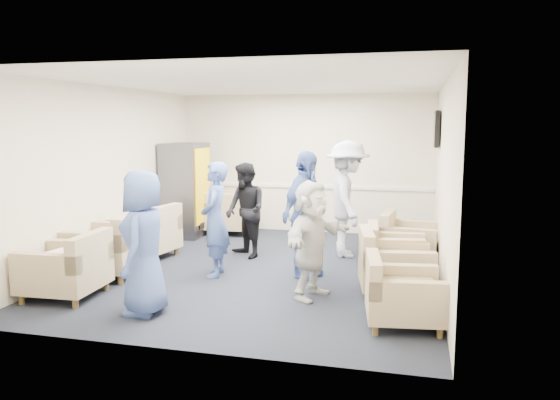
% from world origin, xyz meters
% --- Properties ---
extents(floor, '(6.00, 6.00, 0.00)m').
position_xyz_m(floor, '(0.00, 0.00, 0.00)').
color(floor, black).
rests_on(floor, ground).
extents(ceiling, '(6.00, 6.00, 0.00)m').
position_xyz_m(ceiling, '(0.00, 0.00, 2.70)').
color(ceiling, silver).
rests_on(ceiling, back_wall).
extents(back_wall, '(5.00, 0.02, 2.70)m').
position_xyz_m(back_wall, '(0.00, 3.00, 1.35)').
color(back_wall, beige).
rests_on(back_wall, floor).
extents(front_wall, '(5.00, 0.02, 2.70)m').
position_xyz_m(front_wall, '(0.00, -3.00, 1.35)').
color(front_wall, beige).
rests_on(front_wall, floor).
extents(left_wall, '(0.02, 6.00, 2.70)m').
position_xyz_m(left_wall, '(-2.50, 0.00, 1.35)').
color(left_wall, beige).
rests_on(left_wall, floor).
extents(right_wall, '(0.02, 6.00, 2.70)m').
position_xyz_m(right_wall, '(2.50, 0.00, 1.35)').
color(right_wall, beige).
rests_on(right_wall, floor).
extents(chair_rail, '(4.98, 0.04, 0.06)m').
position_xyz_m(chair_rail, '(0.00, 2.98, 0.90)').
color(chair_rail, white).
rests_on(chair_rail, back_wall).
extents(tv, '(0.10, 1.00, 0.58)m').
position_xyz_m(tv, '(2.44, 1.80, 2.05)').
color(tv, black).
rests_on(tv, right_wall).
extents(armchair_left_near, '(0.91, 0.91, 0.70)m').
position_xyz_m(armchair_left_near, '(-1.97, -1.85, 0.35)').
color(armchair_left_near, tan).
rests_on(armchair_left_near, floor).
extents(armchair_left_mid, '(0.99, 0.99, 0.76)m').
position_xyz_m(armchair_left_mid, '(-1.99, -0.83, 0.38)').
color(armchair_left_mid, tan).
rests_on(armchair_left_mid, floor).
extents(armchair_left_far, '(1.04, 1.04, 0.72)m').
position_xyz_m(armchair_left_far, '(-2.01, 0.22, 0.36)').
color(armchair_left_far, tan).
rests_on(armchair_left_far, floor).
extents(armchair_right_near, '(0.89, 0.89, 0.63)m').
position_xyz_m(armchair_right_near, '(2.01, -1.82, 0.32)').
color(armchair_right_near, tan).
rests_on(armchair_right_near, floor).
extents(armchair_right_midnear, '(1.00, 1.00, 0.69)m').
position_xyz_m(armchair_right_midnear, '(1.86, -0.75, 0.35)').
color(armchair_right_midnear, tan).
rests_on(armchair_right_midnear, floor).
extents(armchair_right_midfar, '(0.86, 0.86, 0.64)m').
position_xyz_m(armchair_right_midfar, '(1.86, -0.04, 0.32)').
color(armchair_right_midfar, tan).
rests_on(armchair_right_midfar, floor).
extents(armchair_right_far, '(0.91, 0.91, 0.66)m').
position_xyz_m(armchair_right_far, '(2.03, 0.91, 0.33)').
color(armchair_right_far, tan).
rests_on(armchair_right_far, floor).
extents(armchair_corner, '(0.91, 0.91, 0.70)m').
position_xyz_m(armchair_corner, '(-1.33, 2.38, 0.35)').
color(armchair_corner, tan).
rests_on(armchair_corner, floor).
extents(vending_machine, '(0.72, 0.84, 1.77)m').
position_xyz_m(vending_machine, '(-2.09, 1.98, 0.89)').
color(vending_machine, '#505058').
rests_on(vending_machine, floor).
extents(backpack, '(0.30, 0.25, 0.45)m').
position_xyz_m(backpack, '(-1.70, -0.90, 0.23)').
color(backpack, black).
rests_on(backpack, floor).
extents(pillow, '(0.43, 0.52, 0.13)m').
position_xyz_m(pillow, '(-1.98, -1.85, 0.53)').
color(pillow, white).
rests_on(pillow, armchair_left_near).
extents(person_front_left, '(0.64, 0.87, 1.63)m').
position_xyz_m(person_front_left, '(-0.79, -2.13, 0.81)').
color(person_front_left, '#40599B').
rests_on(person_front_left, floor).
extents(person_mid_left, '(0.49, 0.65, 1.61)m').
position_xyz_m(person_mid_left, '(-0.57, -0.49, 0.81)').
color(person_mid_left, '#40599B').
rests_on(person_mid_left, floor).
extents(person_back_left, '(0.93, 0.93, 1.52)m').
position_xyz_m(person_back_left, '(-0.48, 0.65, 0.76)').
color(person_back_left, black).
rests_on(person_back_left, floor).
extents(person_back_right, '(0.98, 1.35, 1.87)m').
position_xyz_m(person_back_right, '(1.08, 1.11, 0.94)').
color(person_back_right, silver).
rests_on(person_back_right, floor).
extents(person_mid_right, '(0.75, 1.12, 1.77)m').
position_xyz_m(person_mid_right, '(0.67, -0.24, 0.89)').
color(person_mid_right, '#40599B').
rests_on(person_mid_right, floor).
extents(person_front_right, '(0.84, 1.42, 1.46)m').
position_xyz_m(person_front_right, '(0.92, -1.12, 0.73)').
color(person_front_right, silver).
rests_on(person_front_right, floor).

